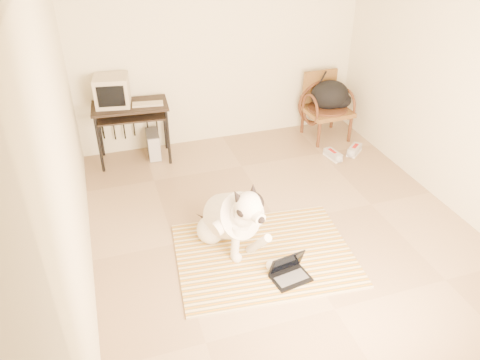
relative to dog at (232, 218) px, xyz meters
name	(u,v)px	position (x,y,z in m)	size (l,w,h in m)	color
floor	(279,223)	(0.60, 0.21, -0.35)	(4.50, 4.50, 0.00)	#987D5D
wall_back	(220,47)	(0.60, 2.46, 1.00)	(4.50, 4.50, 0.00)	beige
wall_front	(437,261)	(0.60, -2.04, 1.00)	(4.50, 4.50, 0.00)	beige
wall_left	(66,140)	(-1.40, 0.21, 1.00)	(4.50, 4.50, 0.00)	beige
wall_right	(458,87)	(2.60, 0.21, 1.00)	(4.50, 4.50, 0.00)	beige
rug	(264,254)	(0.27, -0.25, -0.34)	(1.87, 1.50, 0.02)	#B4711B
dog	(232,218)	(0.00, 0.00, 0.00)	(0.65, 1.12, 0.87)	silver
laptop	(289,272)	(0.37, -0.63, -0.27)	(0.39, 0.31, 0.25)	black
computer_desk	(131,113)	(-0.70, 2.15, 0.34)	(1.00, 0.60, 0.80)	black
crt_monitor	(112,91)	(-0.89, 2.22, 0.64)	(0.48, 0.46, 0.37)	tan
desk_keyboard	(148,104)	(-0.48, 2.08, 0.46)	(0.39, 0.14, 0.03)	tan
pc_tower	(153,144)	(-0.46, 2.18, -0.17)	(0.18, 0.39, 0.36)	#48494B
rattan_chair	(326,106)	(2.06, 2.04, 0.12)	(0.64, 0.62, 0.93)	brown
backpack	(331,96)	(2.13, 2.03, 0.27)	(0.60, 0.47, 0.42)	black
sneaker_left	(333,155)	(1.87, 1.36, -0.30)	(0.17, 0.31, 0.10)	silver
sneaker_right	(354,150)	(2.22, 1.39, -0.30)	(0.31, 0.29, 0.11)	silver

